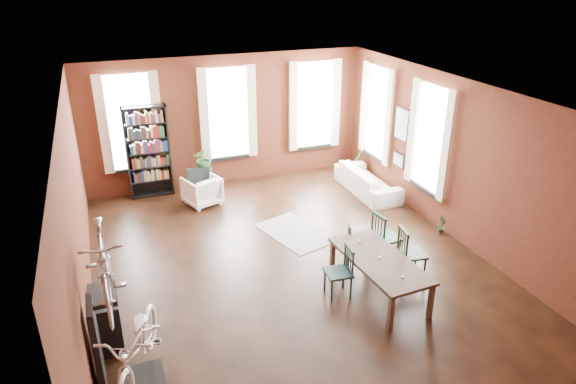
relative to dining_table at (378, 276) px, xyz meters
name	(u,v)px	position (x,y,z in m)	size (l,w,h in m)	color
room	(294,147)	(-0.81, 1.84, 1.80)	(9.00, 9.04, 3.22)	black
dining_table	(378,276)	(0.00, 0.00, 0.00)	(0.89, 1.96, 0.67)	#453629
dining_chair_a	(338,272)	(-0.67, 0.17, 0.12)	(0.42, 0.42, 0.90)	#173333
dining_chair_b	(340,243)	(-0.17, 1.12, 0.07)	(0.37, 0.37, 0.80)	#1E2F1C
dining_chair_c	(412,253)	(0.78, 0.22, 0.15)	(0.45, 0.45, 0.97)	black
dining_chair_d	(386,237)	(0.65, 0.86, 0.17)	(0.47, 0.47, 1.01)	#183534
bookshelf	(148,152)	(-3.06, 5.52, 0.77)	(1.00, 0.32, 2.20)	black
white_armchair	(202,189)	(-2.03, 4.57, 0.04)	(0.73, 0.69, 0.75)	white
cream_sofa	(368,177)	(1.89, 3.82, 0.07)	(2.08, 0.61, 0.81)	beige
striped_rug	(295,232)	(-0.53, 2.48, -0.33)	(1.02, 1.63, 0.01)	black
bike_trainer	(144,381)	(-3.95, -0.77, -0.26)	(0.53, 0.53, 0.16)	black
bike_wall_rack	(97,347)	(-4.46, -0.58, 0.32)	(0.16, 0.60, 1.30)	black
console_table	(106,319)	(-4.34, 0.32, 0.07)	(0.40, 0.80, 0.80)	black
plant_stand	(205,183)	(-1.86, 5.03, 0.00)	(0.33, 0.33, 0.66)	black
plant_by_sofa	(355,170)	(2.13, 4.92, -0.19)	(0.36, 0.65, 0.29)	#235020
plant_small	(441,230)	(2.31, 1.40, -0.26)	(0.21, 0.39, 0.14)	#295C25
bicycle_floor	(134,319)	(-3.96, -0.80, 0.77)	(0.66, 1.00, 1.90)	silver
bicycle_hung	(100,242)	(-4.21, -0.58, 1.80)	(0.47, 1.00, 1.66)	#A5A8AD
plant_on_stand	(205,161)	(-1.84, 4.99, 0.56)	(0.53, 0.59, 0.46)	#235221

